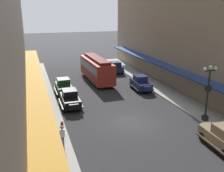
{
  "coord_description": "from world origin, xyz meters",
  "views": [
    {
      "loc": [
        -8.5,
        -20.16,
        9.95
      ],
      "look_at": [
        0.0,
        6.0,
        1.8
      ],
      "focal_mm": 41.47,
      "sensor_mm": 36.0,
      "label": 1
    }
  ],
  "objects_px": {
    "parked_car_2": "(141,83)",
    "pedestrian_0": "(34,82)",
    "parked_car_4": "(70,98)",
    "pedestrian_2": "(32,72)",
    "lamp_post_with_clock": "(208,91)",
    "streetcar": "(97,68)",
    "parked_car_1": "(223,136)",
    "fire_hydrant": "(62,126)",
    "parked_car_3": "(115,67)",
    "parked_car_0": "(64,86)",
    "pedestrian_1": "(62,136)"
  },
  "relations": [
    {
      "from": "parked_car_1",
      "to": "pedestrian_0",
      "type": "distance_m",
      "value": 23.62
    },
    {
      "from": "streetcar",
      "to": "pedestrian_2",
      "type": "bearing_deg",
      "value": 153.08
    },
    {
      "from": "parked_car_3",
      "to": "lamp_post_with_clock",
      "type": "relative_size",
      "value": 0.83
    },
    {
      "from": "fire_hydrant",
      "to": "parked_car_4",
      "type": "bearing_deg",
      "value": 74.2
    },
    {
      "from": "streetcar",
      "to": "pedestrian_1",
      "type": "relative_size",
      "value": 5.78
    },
    {
      "from": "streetcar",
      "to": "pedestrian_0",
      "type": "xyz_separation_m",
      "value": [
        -8.8,
        -1.47,
        -0.91
      ]
    },
    {
      "from": "lamp_post_with_clock",
      "to": "parked_car_3",
      "type": "bearing_deg",
      "value": 94.44
    },
    {
      "from": "lamp_post_with_clock",
      "to": "streetcar",
      "type": "bearing_deg",
      "value": 108.98
    },
    {
      "from": "parked_car_0",
      "to": "parked_car_3",
      "type": "height_order",
      "value": "same"
    },
    {
      "from": "parked_car_0",
      "to": "parked_car_4",
      "type": "height_order",
      "value": "same"
    },
    {
      "from": "parked_car_1",
      "to": "fire_hydrant",
      "type": "height_order",
      "value": "parked_car_1"
    },
    {
      "from": "lamp_post_with_clock",
      "to": "parked_car_2",
      "type": "bearing_deg",
      "value": 97.85
    },
    {
      "from": "parked_car_4",
      "to": "pedestrian_2",
      "type": "height_order",
      "value": "parked_car_4"
    },
    {
      "from": "parked_car_1",
      "to": "pedestrian_0",
      "type": "bearing_deg",
      "value": 123.11
    },
    {
      "from": "parked_car_1",
      "to": "pedestrian_0",
      "type": "xyz_separation_m",
      "value": [
        -12.9,
        19.78,
        0.05
      ]
    },
    {
      "from": "streetcar",
      "to": "fire_hydrant",
      "type": "xyz_separation_m",
      "value": [
        -6.93,
        -14.9,
        -1.34
      ]
    },
    {
      "from": "parked_car_0",
      "to": "fire_hydrant",
      "type": "xyz_separation_m",
      "value": [
        -1.61,
        -10.53,
        -0.38
      ]
    },
    {
      "from": "pedestrian_0",
      "to": "fire_hydrant",
      "type": "bearing_deg",
      "value": -82.08
    },
    {
      "from": "lamp_post_with_clock",
      "to": "pedestrian_0",
      "type": "bearing_deg",
      "value": 133.43
    },
    {
      "from": "parked_car_3",
      "to": "fire_hydrant",
      "type": "height_order",
      "value": "parked_car_3"
    },
    {
      "from": "parked_car_4",
      "to": "fire_hydrant",
      "type": "xyz_separation_m",
      "value": [
        -1.62,
        -5.72,
        -0.38
      ]
    },
    {
      "from": "pedestrian_1",
      "to": "pedestrian_0",
      "type": "bearing_deg",
      "value": 95.44
    },
    {
      "from": "parked_car_0",
      "to": "parked_car_2",
      "type": "xyz_separation_m",
      "value": [
        9.62,
        -1.53,
        0.0
      ]
    },
    {
      "from": "fire_hydrant",
      "to": "pedestrian_1",
      "type": "height_order",
      "value": "pedestrian_1"
    },
    {
      "from": "parked_car_4",
      "to": "pedestrian_1",
      "type": "distance_m",
      "value": 8.73
    },
    {
      "from": "pedestrian_0",
      "to": "pedestrian_2",
      "type": "xyz_separation_m",
      "value": [
        0.03,
        5.92,
        0.02
      ]
    },
    {
      "from": "parked_car_4",
      "to": "streetcar",
      "type": "distance_m",
      "value": 10.65
    },
    {
      "from": "parked_car_4",
      "to": "lamp_post_with_clock",
      "type": "height_order",
      "value": "lamp_post_with_clock"
    },
    {
      "from": "streetcar",
      "to": "lamp_post_with_clock",
      "type": "xyz_separation_m",
      "value": [
        5.82,
        -16.91,
        1.08
      ]
    },
    {
      "from": "pedestrian_0",
      "to": "pedestrian_2",
      "type": "bearing_deg",
      "value": 89.71
    },
    {
      "from": "parked_car_0",
      "to": "pedestrian_1",
      "type": "bearing_deg",
      "value": -98.27
    },
    {
      "from": "streetcar",
      "to": "pedestrian_2",
      "type": "relative_size",
      "value": 5.78
    },
    {
      "from": "parked_car_3",
      "to": "pedestrian_2",
      "type": "bearing_deg",
      "value": 178.34
    },
    {
      "from": "parked_car_0",
      "to": "pedestrian_2",
      "type": "height_order",
      "value": "parked_car_0"
    },
    {
      "from": "lamp_post_with_clock",
      "to": "pedestrian_2",
      "type": "bearing_deg",
      "value": 124.33
    },
    {
      "from": "pedestrian_0",
      "to": "pedestrian_2",
      "type": "relative_size",
      "value": 0.98
    },
    {
      "from": "streetcar",
      "to": "parked_car_2",
      "type": "bearing_deg",
      "value": -53.95
    },
    {
      "from": "lamp_post_with_clock",
      "to": "fire_hydrant",
      "type": "height_order",
      "value": "lamp_post_with_clock"
    },
    {
      "from": "parked_car_2",
      "to": "pedestrian_0",
      "type": "distance_m",
      "value": 13.83
    },
    {
      "from": "lamp_post_with_clock",
      "to": "pedestrian_2",
      "type": "relative_size",
      "value": 3.09
    },
    {
      "from": "parked_car_1",
      "to": "streetcar",
      "type": "relative_size",
      "value": 0.45
    },
    {
      "from": "parked_car_3",
      "to": "streetcar",
      "type": "bearing_deg",
      "value": -135.73
    },
    {
      "from": "parked_car_0",
      "to": "pedestrian_0",
      "type": "bearing_deg",
      "value": 140.14
    },
    {
      "from": "parked_car_4",
      "to": "pedestrian_2",
      "type": "bearing_deg",
      "value": 104.23
    },
    {
      "from": "streetcar",
      "to": "fire_hydrant",
      "type": "bearing_deg",
      "value": -114.96
    },
    {
      "from": "parked_car_4",
      "to": "parked_car_3",
      "type": "bearing_deg",
      "value": 54.38
    },
    {
      "from": "parked_car_0",
      "to": "pedestrian_0",
      "type": "relative_size",
      "value": 2.6
    },
    {
      "from": "pedestrian_0",
      "to": "parked_car_0",
      "type": "bearing_deg",
      "value": -39.86
    },
    {
      "from": "parked_car_0",
      "to": "parked_car_4",
      "type": "distance_m",
      "value": 4.81
    },
    {
      "from": "parked_car_2",
      "to": "pedestrian_0",
      "type": "xyz_separation_m",
      "value": [
        -13.1,
        4.44,
        0.05
      ]
    }
  ]
}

